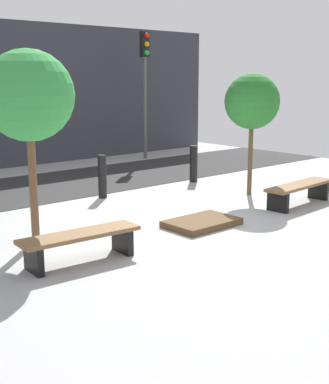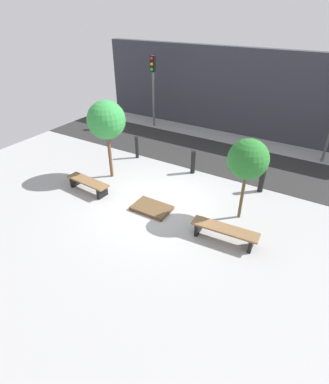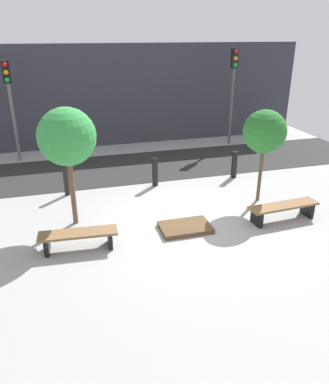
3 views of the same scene
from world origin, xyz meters
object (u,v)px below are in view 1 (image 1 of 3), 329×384
(tree_behind_left_bench, at_px, (29,96))
(bollard_left, at_px, (102,177))
(planter_bed, at_px, (202,223))
(bench_right, at_px, (300,189))
(traffic_light_mid_west, at_px, (145,73))
(bench_left, at_px, (80,241))
(tree_behind_right_bench, at_px, (252,102))
(bollard_center, at_px, (194,164))

(tree_behind_left_bench, distance_m, bollard_left, 3.80)
(planter_bed, relative_size, bollard_left, 1.35)
(bench_right, bearing_deg, traffic_light_mid_west, 72.15)
(bench_left, bearing_deg, tree_behind_right_bench, 18.09)
(bollard_left, bearing_deg, planter_bed, -90.00)
(traffic_light_mid_west, bearing_deg, bollard_left, -138.55)
(tree_behind_left_bench, bearing_deg, bench_left, -90.00)
(bench_right, distance_m, bollard_left, 4.25)
(bench_right, xyz_separation_m, bollard_center, (0.13, 3.29, 0.13))
(planter_bed, bearing_deg, bench_left, -175.74)
(bench_right, xyz_separation_m, tree_behind_right_bench, (0.00, 1.34, 1.76))
(planter_bed, height_order, traffic_light_mid_west, traffic_light_mid_west)
(bollard_left, bearing_deg, traffic_light_mid_west, 41.45)
(planter_bed, relative_size, bollard_center, 1.39)
(planter_bed, relative_size, tree_behind_right_bench, 0.48)
(bench_left, height_order, bollard_left, bollard_left)
(bench_right, bearing_deg, bollard_center, 83.64)
(planter_bed, bearing_deg, tree_behind_right_bench, 23.09)
(bollard_center, relative_size, traffic_light_mid_west, 0.23)
(tree_behind_left_bench, xyz_separation_m, tree_behind_right_bench, (5.37, 0.00, -0.24))
(tree_behind_right_bench, xyz_separation_m, bollard_left, (-2.68, 1.95, -1.61))
(bench_right, relative_size, planter_bed, 1.55)
(tree_behind_left_bench, bearing_deg, planter_bed, -23.09)
(bollard_center, bearing_deg, tree_behind_left_bench, -160.46)
(bench_left, relative_size, planter_bed, 1.41)
(traffic_light_mid_west, bearing_deg, bench_left, -134.64)
(traffic_light_mid_west, bearing_deg, bench_right, -103.82)
(bench_left, distance_m, tree_behind_left_bench, 2.42)
(tree_behind_left_bench, height_order, bollard_center, tree_behind_left_bench)
(tree_behind_left_bench, xyz_separation_m, bollard_left, (2.68, 1.95, -1.85))
(bollard_left, xyz_separation_m, bollard_center, (2.82, 0.00, -0.01))
(bench_right, xyz_separation_m, traffic_light_mid_west, (1.78, 7.24, 2.44))
(planter_bed, distance_m, traffic_light_mid_west, 8.76)
(tree_behind_left_bench, distance_m, traffic_light_mid_west, 9.27)
(bollard_left, relative_size, traffic_light_mid_west, 0.24)
(planter_bed, distance_m, bollard_left, 3.12)
(bench_right, xyz_separation_m, planter_bed, (-2.68, 0.20, -0.27))
(bollard_left, bearing_deg, bollard_center, 0.00)
(planter_bed, bearing_deg, bench_right, -4.26)
(bench_right, bearing_deg, planter_bed, 171.70)
(bench_left, height_order, tree_behind_right_bench, tree_behind_right_bench)
(tree_behind_right_bench, bearing_deg, bollard_center, 86.08)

